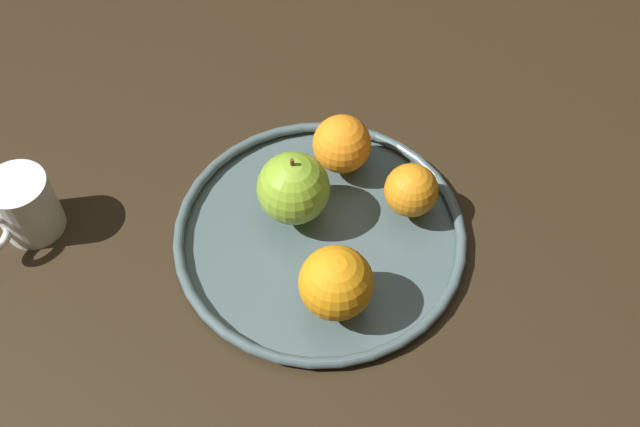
{
  "coord_description": "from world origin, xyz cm",
  "views": [
    {
      "loc": [
        42.18,
        20.62,
        70.4
      ],
      "look_at": [
        0.0,
        0.0,
        4.8
      ],
      "focal_mm": 41.31,
      "sensor_mm": 36.0,
      "label": 1
    }
  ],
  "objects": [
    {
      "name": "apple",
      "position": [
        -1.09,
        -3.81,
        5.91
      ],
      "size": [
        8.22,
        8.22,
        9.02
      ],
      "color": "#89B42F",
      "rests_on": "fruit_bowl"
    },
    {
      "name": "fruit_bowl",
      "position": [
        0.0,
        0.0,
        0.92
      ],
      "size": [
        33.33,
        33.33,
        1.8
      ],
      "color": "#485B5E",
      "rests_on": "ground_plane"
    },
    {
      "name": "orange_front_left",
      "position": [
        -9.81,
        -1.95,
        5.25
      ],
      "size": [
        6.91,
        6.91,
        6.91
      ],
      "primitive_type": "sphere",
      "color": "orange",
      "rests_on": "fruit_bowl"
    },
    {
      "name": "ground_plane",
      "position": [
        0.0,
        0.0,
        -2.0
      ],
      "size": [
        149.7,
        149.7,
        4.0
      ],
      "primitive_type": "cube",
      "color": "black"
    },
    {
      "name": "ambient_mug",
      "position": [
        13.18,
        -30.41,
        3.99
      ],
      "size": [
        10.33,
        6.88,
        7.94
      ],
      "color": "white",
      "rests_on": "ground_plane"
    },
    {
      "name": "orange_back_left",
      "position": [
        7.64,
        5.55,
        5.69
      ],
      "size": [
        7.77,
        7.77,
        7.77
      ],
      "primitive_type": "sphere",
      "color": "orange",
      "rests_on": "fruit_bowl"
    },
    {
      "name": "orange_back_right",
      "position": [
        -7.35,
        7.81,
        4.86
      ],
      "size": [
        6.12,
        6.12,
        6.12
      ],
      "primitive_type": "sphere",
      "color": "orange",
      "rests_on": "fruit_bowl"
    }
  ]
}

